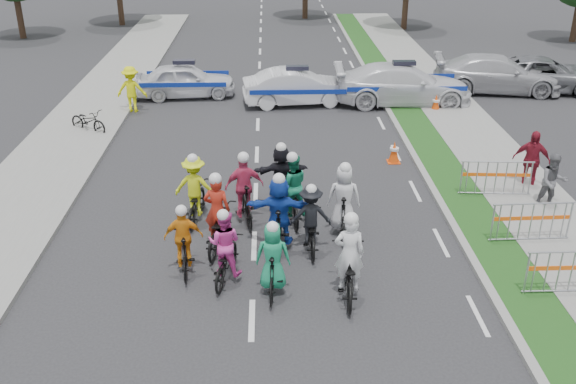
{
  "coord_description": "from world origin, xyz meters",
  "views": [
    {
      "loc": [
        0.38,
        -10.62,
        7.83
      ],
      "look_at": [
        0.85,
        3.72,
        1.1
      ],
      "focal_mm": 40.0,
      "sensor_mm": 36.0,
      "label": 1
    }
  ],
  "objects_px": {
    "spectator_2": "(531,160)",
    "police_car_2": "(403,84)",
    "police_car_0": "(185,80)",
    "spectator_1": "(553,182)",
    "rider_3": "(184,246)",
    "civilian_sedan": "(497,74)",
    "rider_5": "(279,217)",
    "parked_bike": "(88,121)",
    "rider_2": "(225,253)",
    "rider_4": "(310,224)",
    "rider_8": "(292,195)",
    "rider_6": "(218,224)",
    "police_car_1": "(297,87)",
    "cone_0": "(394,152)",
    "rider_10": "(195,195)",
    "rider_9": "(245,195)",
    "rider_7": "(343,206)",
    "marshal_hiviz": "(132,89)",
    "rider_0": "(348,268)",
    "barrier_1": "(531,224)",
    "barrier_0": "(571,274)",
    "barrier_2": "(496,180)",
    "cone_1": "(436,103)",
    "rider_1": "(273,265)",
    "rider_11": "(281,180)",
    "civilian_suv": "(544,74)"
  },
  "relations": [
    {
      "from": "spectator_2",
      "to": "police_car_2",
      "type": "bearing_deg",
      "value": 126.11
    },
    {
      "from": "police_car_0",
      "to": "spectator_1",
      "type": "distance_m",
      "value": 15.51
    },
    {
      "from": "rider_3",
      "to": "civilian_sedan",
      "type": "distance_m",
      "value": 18.36
    },
    {
      "from": "rider_5",
      "to": "parked_bike",
      "type": "height_order",
      "value": "rider_5"
    },
    {
      "from": "police_car_0",
      "to": "rider_2",
      "type": "bearing_deg",
      "value": -176.43
    },
    {
      "from": "rider_4",
      "to": "rider_8",
      "type": "distance_m",
      "value": 1.62
    },
    {
      "from": "parked_bike",
      "to": "rider_6",
      "type": "bearing_deg",
      "value": -115.81
    },
    {
      "from": "police_car_1",
      "to": "cone_0",
      "type": "xyz_separation_m",
      "value": [
        2.8,
        -6.26,
        -0.37
      ]
    },
    {
      "from": "rider_10",
      "to": "spectator_2",
      "type": "height_order",
      "value": "rider_10"
    },
    {
      "from": "rider_9",
      "to": "rider_7",
      "type": "bearing_deg",
      "value": 152.0
    },
    {
      "from": "marshal_hiviz",
      "to": "rider_0",
      "type": "bearing_deg",
      "value": 121.61
    },
    {
      "from": "rider_2",
      "to": "police_car_0",
      "type": "distance_m",
      "value": 14.35
    },
    {
      "from": "barrier_1",
      "to": "rider_7",
      "type": "bearing_deg",
      "value": 171.03
    },
    {
      "from": "rider_2",
      "to": "barrier_0",
      "type": "xyz_separation_m",
      "value": [
        7.3,
        -0.93,
        -0.1
      ]
    },
    {
      "from": "rider_2",
      "to": "police_car_2",
      "type": "xyz_separation_m",
      "value": [
        6.42,
        12.87,
        0.14
      ]
    },
    {
      "from": "civilian_sedan",
      "to": "parked_bike",
      "type": "relative_size",
      "value": 3.26
    },
    {
      "from": "rider_10",
      "to": "barrier_2",
      "type": "xyz_separation_m",
      "value": [
        8.23,
        1.05,
        -0.17
      ]
    },
    {
      "from": "barrier_0",
      "to": "parked_bike",
      "type": "bearing_deg",
      "value": 139.91
    },
    {
      "from": "rider_9",
      "to": "rider_0",
      "type": "bearing_deg",
      "value": 111.55
    },
    {
      "from": "marshal_hiviz",
      "to": "police_car_0",
      "type": "bearing_deg",
      "value": -130.04
    },
    {
      "from": "rider_5",
      "to": "rider_7",
      "type": "distance_m",
      "value": 1.75
    },
    {
      "from": "rider_3",
      "to": "cone_1",
      "type": "relative_size",
      "value": 2.45
    },
    {
      "from": "rider_4",
      "to": "barrier_1",
      "type": "bearing_deg",
      "value": 179.57
    },
    {
      "from": "rider_9",
      "to": "spectator_1",
      "type": "xyz_separation_m",
      "value": [
        8.24,
        0.51,
        0.03
      ]
    },
    {
      "from": "rider_1",
      "to": "rider_9",
      "type": "height_order",
      "value": "rider_9"
    },
    {
      "from": "cone_0",
      "to": "parked_bike",
      "type": "relative_size",
      "value": 0.43
    },
    {
      "from": "rider_11",
      "to": "marshal_hiviz",
      "type": "xyz_separation_m",
      "value": [
        -5.61,
        8.59,
        0.1
      ]
    },
    {
      "from": "rider_2",
      "to": "rider_5",
      "type": "relative_size",
      "value": 0.91
    },
    {
      "from": "rider_7",
      "to": "police_car_2",
      "type": "xyz_separation_m",
      "value": [
        3.6,
        10.84,
        0.04
      ]
    },
    {
      "from": "barrier_0",
      "to": "cone_0",
      "type": "bearing_deg",
      "value": 107.07
    },
    {
      "from": "barrier_1",
      "to": "barrier_2",
      "type": "bearing_deg",
      "value": 90.0
    },
    {
      "from": "police_car_1",
      "to": "parked_bike",
      "type": "relative_size",
      "value": 2.64
    },
    {
      "from": "parked_bike",
      "to": "cone_1",
      "type": "bearing_deg",
      "value": -48.85
    },
    {
      "from": "barrier_0",
      "to": "barrier_1",
      "type": "xyz_separation_m",
      "value": [
        0.0,
        2.25,
        0.0
      ]
    },
    {
      "from": "rider_9",
      "to": "cone_0",
      "type": "distance_m",
      "value": 6.06
    },
    {
      "from": "rider_3",
      "to": "spectator_1",
      "type": "distance_m",
      "value": 9.96
    },
    {
      "from": "police_car_1",
      "to": "spectator_1",
      "type": "height_order",
      "value": "spectator_1"
    },
    {
      "from": "rider_2",
      "to": "rider_6",
      "type": "distance_m",
      "value": 1.4
    },
    {
      "from": "barrier_0",
      "to": "parked_bike",
      "type": "distance_m",
      "value": 16.64
    },
    {
      "from": "civilian_suv",
      "to": "spectator_1",
      "type": "height_order",
      "value": "spectator_1"
    },
    {
      "from": "police_car_0",
      "to": "spectator_1",
      "type": "xyz_separation_m",
      "value": [
        11.05,
        -10.89,
        0.08
      ]
    },
    {
      "from": "civilian_suv",
      "to": "cone_0",
      "type": "bearing_deg",
      "value": 145.51
    },
    {
      "from": "rider_1",
      "to": "cone_0",
      "type": "distance_m",
      "value": 8.23
    },
    {
      "from": "barrier_2",
      "to": "spectator_2",
      "type": "bearing_deg",
      "value": 27.69
    },
    {
      "from": "cone_1",
      "to": "police_car_1",
      "type": "bearing_deg",
      "value": 167.83
    },
    {
      "from": "rider_2",
      "to": "marshal_hiviz",
      "type": "height_order",
      "value": "marshal_hiviz"
    },
    {
      "from": "rider_11",
      "to": "spectator_1",
      "type": "relative_size",
      "value": 1.21
    },
    {
      "from": "rider_10",
      "to": "rider_11",
      "type": "distance_m",
      "value": 2.36
    },
    {
      "from": "rider_8",
      "to": "police_car_1",
      "type": "distance_m",
      "value": 10.12
    },
    {
      "from": "rider_3",
      "to": "rider_4",
      "type": "height_order",
      "value": "rider_4"
    }
  ]
}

